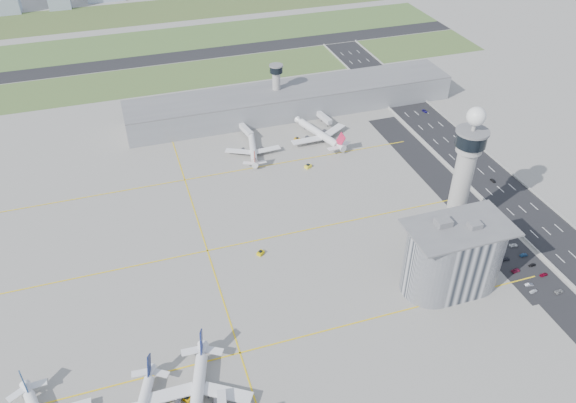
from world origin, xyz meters
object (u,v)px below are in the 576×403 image
object	(u,v)px
car_lot_1	(529,285)
admin_building	(453,256)
jet_bridge_far_1	(319,115)
car_lot_8	(532,265)
car_lot_0	(533,291)
car_lot_11	(505,239)
airplane_near_c	(196,392)
car_lot_2	(516,270)
tug_1	(187,399)
car_lot_4	(501,255)
car_lot_10	(513,245)
car_hw_4	(368,76)
tug_3	(261,253)
tug_5	(297,139)
car_lot_5	(488,246)
tug_2	(171,396)
airplane_far_a	(253,145)
tug_4	(308,166)
car_lot_3	(505,259)
car_lot_9	(524,255)
car_lot_7	(544,275)
jet_bridge_far_0	(241,127)
car_hw_1	(493,181)
control_tower	(465,169)
secondary_tower	(276,85)
car_lot_6	(559,292)
airplane_far_b	(319,129)
car_hw_2	(425,111)

from	to	relation	value
car_lot_1	admin_building	bearing A→B (deg)	79.51
jet_bridge_far_1	car_lot_8	distance (m)	161.39
car_lot_0	car_lot_11	bearing A→B (deg)	-24.95
airplane_near_c	car_lot_2	bearing A→B (deg)	114.94
tug_1	car_lot_4	distance (m)	148.77
car_lot_10	car_hw_4	xyz separation A→B (m)	(15.62, 192.11, 0.02)
tug_3	car_lot_4	size ratio (longest dim) A/B	0.99
tug_5	car_lot_5	size ratio (longest dim) A/B	0.97
tug_2	tug_3	world-z (taller)	tug_3
airplane_far_a	car_hw_4	bearing A→B (deg)	-43.08
tug_4	car_lot_4	xyz separation A→B (m)	(57.14, -95.39, -0.50)
car_lot_3	car_lot_9	xyz separation A→B (m)	(9.39, -0.31, 0.03)
airplane_far_a	car_lot_3	world-z (taller)	airplane_far_a
car_lot_3	car_hw_4	size ratio (longest dim) A/B	1.19
car_lot_7	car_lot_11	world-z (taller)	car_lot_11
jet_bridge_far_0	car_lot_3	size ratio (longest dim) A/B	3.41
car_hw_1	car_hw_4	size ratio (longest dim) A/B	1.01
airplane_near_c	jet_bridge_far_0	size ratio (longest dim) A/B	3.18
control_tower	car_lot_9	xyz separation A→B (m)	(21.49, -25.47, -34.42)
tug_2	car_lot_1	bearing A→B (deg)	-125.09
car_lot_5	control_tower	bearing A→B (deg)	36.33
tug_1	car_lot_8	world-z (taller)	tug_1
jet_bridge_far_0	tug_1	size ratio (longest dim) A/B	4.92
secondary_tower	car_hw_1	world-z (taller)	secondary_tower
tug_4	car_lot_10	world-z (taller)	tug_4
car_lot_2	car_lot_11	world-z (taller)	car_lot_11
car_lot_7	car_hw_4	bearing A→B (deg)	-9.58
airplane_near_c	car_lot_7	world-z (taller)	airplane_near_c
tug_1	airplane_near_c	bearing A→B (deg)	101.20
car_lot_3	car_hw_1	bearing A→B (deg)	-27.97
car_lot_1	car_lot_2	world-z (taller)	car_lot_1
car_lot_6	car_lot_11	world-z (taller)	car_lot_11
tug_1	car_lot_4	world-z (taller)	tug_1
car_lot_4	car_lot_9	size ratio (longest dim) A/B	0.87
car_lot_3	tug_5	bearing A→B (deg)	24.49
tug_3	car_lot_6	size ratio (longest dim) A/B	0.78
airplane_far_b	jet_bridge_far_1	xyz separation A→B (m)	(8.57, 22.78, -3.53)
airplane_far_b	car_hw_1	xyz separation A→B (m)	(72.02, -71.72, -5.81)
tug_4	car_hw_2	size ratio (longest dim) A/B	0.84
secondary_tower	jet_bridge_far_0	bearing A→B (deg)	-147.26
secondary_tower	car_lot_9	world-z (taller)	secondary_tower
car_lot_2	car_lot_4	size ratio (longest dim) A/B	1.28
car_lot_5	car_lot_7	xyz separation A→B (m)	(11.98, -23.55, 0.02)
car_lot_6	secondary_tower	bearing A→B (deg)	12.55
car_hw_4	airplane_far_b	bearing A→B (deg)	-131.03
airplane_near_c	tug_4	world-z (taller)	airplane_near_c
airplane_near_c	car_lot_11	bearing A→B (deg)	121.48
tug_2	car_lot_7	xyz separation A→B (m)	(160.77, 10.25, -0.33)
control_tower	secondary_tower	distance (m)	148.97
jet_bridge_far_0	car_lot_10	xyz separation A→B (m)	(91.31, -142.34, -2.29)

